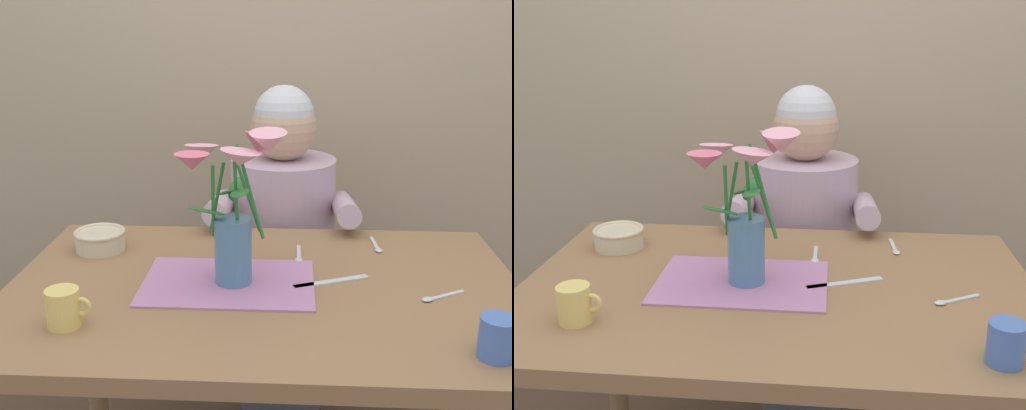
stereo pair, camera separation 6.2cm
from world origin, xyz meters
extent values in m
cube|color=tan|center=(0.00, 1.05, 1.25)|extent=(4.00, 0.10, 2.50)
cube|color=olive|center=(0.00, 0.00, 0.72)|extent=(1.20, 0.80, 0.04)
cylinder|color=olive|center=(-0.54, 0.34, 0.35)|extent=(0.06, 0.06, 0.70)
cylinder|color=olive|center=(0.54, 0.34, 0.35)|extent=(0.06, 0.06, 0.70)
cylinder|color=#4C4C56|center=(0.03, 0.62, 0.20)|extent=(0.30, 0.30, 0.40)
cylinder|color=#BC9EB2|center=(0.03, 0.62, 0.65)|extent=(0.34, 0.34, 0.50)
sphere|color=tan|center=(0.03, 0.62, 1.00)|extent=(0.21, 0.21, 0.21)
sphere|color=silver|center=(0.03, 0.62, 1.04)|extent=(0.19, 0.19, 0.19)
cylinder|color=#BC9EB2|center=(-0.16, 0.48, 0.78)|extent=(0.07, 0.33, 0.12)
cylinder|color=#BC9EB2|center=(0.22, 0.48, 0.78)|extent=(0.07, 0.33, 0.12)
cube|color=#B275A3|center=(-0.08, 0.01, 0.74)|extent=(0.40, 0.28, 0.00)
cylinder|color=teal|center=(-0.07, 0.01, 0.82)|extent=(0.09, 0.09, 0.16)
cylinder|color=#2D7533|center=(-0.03, 0.00, 0.97)|extent=(0.07, 0.01, 0.22)
cone|color=pink|center=(0.01, 0.00, 1.08)|extent=(0.10, 0.10, 0.06)
sphere|color=#E5D14C|center=(0.01, 0.00, 1.08)|extent=(0.02, 0.02, 0.02)
cylinder|color=#2D7533|center=(-0.04, 0.05, 0.95)|extent=(0.07, 0.02, 0.20)
cone|color=#DB6684|center=(-0.02, 0.09, 1.06)|extent=(0.12, 0.12, 0.06)
sphere|color=#E5D14C|center=(-0.02, 0.09, 1.06)|extent=(0.02, 0.02, 0.02)
cylinder|color=#2D7533|center=(-0.11, 0.03, 0.95)|extent=(0.05, 0.06, 0.18)
cone|color=pink|center=(-0.15, 0.05, 1.04)|extent=(0.09, 0.09, 0.05)
sphere|color=#E5D14C|center=(-0.15, 0.05, 1.05)|extent=(0.02, 0.02, 0.02)
cylinder|color=#2D7533|center=(-0.11, -0.02, 0.95)|extent=(0.02, 0.06, 0.18)
cone|color=#DB6684|center=(-0.15, -0.04, 1.04)|extent=(0.10, 0.10, 0.04)
sphere|color=#E5D14C|center=(-0.15, -0.04, 1.05)|extent=(0.02, 0.02, 0.02)
cylinder|color=#2D7533|center=(-0.06, -0.02, 0.95)|extent=(0.01, 0.07, 0.19)
cone|color=pink|center=(-0.05, -0.04, 1.05)|extent=(0.11, 0.10, 0.04)
sphere|color=#E5D14C|center=(-0.05, -0.04, 1.06)|extent=(0.02, 0.02, 0.02)
ellipsoid|color=#2D7533|center=(-0.13, -0.02, 0.92)|extent=(0.10, 0.07, 0.04)
ellipsoid|color=#2D7533|center=(-0.05, -0.05, 0.98)|extent=(0.07, 0.10, 0.04)
ellipsoid|color=#2D7533|center=(-0.07, 0.06, 0.96)|extent=(0.05, 0.09, 0.05)
ellipsoid|color=#2D7533|center=(-0.09, 0.06, 0.95)|extent=(0.07, 0.10, 0.04)
cylinder|color=beige|center=(-0.45, 0.20, 0.77)|extent=(0.13, 0.13, 0.05)
torus|color=beige|center=(-0.45, 0.20, 0.79)|extent=(0.14, 0.14, 0.01)
cube|color=silver|center=(0.16, 0.02, 0.74)|extent=(0.18, 0.09, 0.00)
cylinder|color=#476BB7|center=(0.44, -0.29, 0.78)|extent=(0.07, 0.07, 0.08)
cylinder|color=#E5C666|center=(-0.39, -0.22, 0.78)|extent=(0.07, 0.07, 0.08)
torus|color=#E5C666|center=(-0.36, -0.22, 0.78)|extent=(0.04, 0.01, 0.04)
cube|color=silver|center=(0.41, -0.03, 0.74)|extent=(0.09, 0.06, 0.00)
ellipsoid|color=silver|center=(0.36, -0.06, 0.74)|extent=(0.03, 0.03, 0.01)
cube|color=silver|center=(0.08, 0.21, 0.74)|extent=(0.01, 0.10, 0.00)
ellipsoid|color=silver|center=(0.08, 0.15, 0.74)|extent=(0.02, 0.03, 0.01)
cube|color=silver|center=(0.29, 0.28, 0.74)|extent=(0.02, 0.10, 0.00)
ellipsoid|color=silver|center=(0.30, 0.23, 0.74)|extent=(0.02, 0.03, 0.01)
camera|label=1|loc=(0.06, -1.32, 1.35)|focal=43.39mm
camera|label=2|loc=(0.12, -1.31, 1.35)|focal=43.39mm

